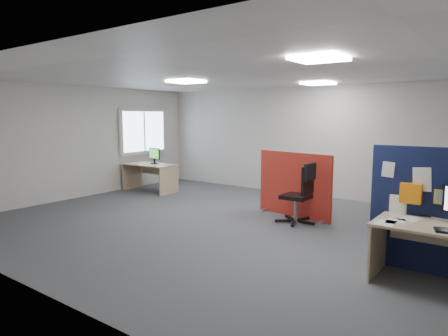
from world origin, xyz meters
The scene contains 12 objects.
floor centered at (0.00, 0.00, 0.00)m, with size 9.00×9.00×0.00m, color #4E5055.
ceiling centered at (0.00, 0.00, 2.70)m, with size 9.00×7.00×0.02m, color white.
wall_back centered at (0.00, 3.50, 1.35)m, with size 9.00×0.02×2.70m, color silver.
wall_front centered at (0.00, -3.50, 1.35)m, with size 9.00×0.02×2.70m, color silver.
wall_left centered at (-4.50, 0.00, 1.35)m, with size 0.02×7.00×2.70m, color silver.
window centered at (-4.44, 2.00, 1.55)m, with size 0.06×1.70×1.30m.
ceiling_lights centered at (0.33, 0.67, 2.67)m, with size 4.10×4.10×0.04m.
red_divider centered at (0.56, 1.33, 0.62)m, with size 1.67×0.35×1.27m.
second_desk centered at (-3.68, 1.52, 0.54)m, with size 1.45×0.72×0.73m.
monitor_second centered at (-3.61, 1.60, 0.96)m, with size 0.46×0.21×0.42m.
office_chair centered at (0.93, 0.90, 0.63)m, with size 0.71×0.74×1.11m.
desk_papers centered at (3.22, -0.79, 0.73)m, with size 1.41×0.68×0.00m.
Camera 1 is at (4.02, -5.73, 1.97)m, focal length 32.00 mm.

